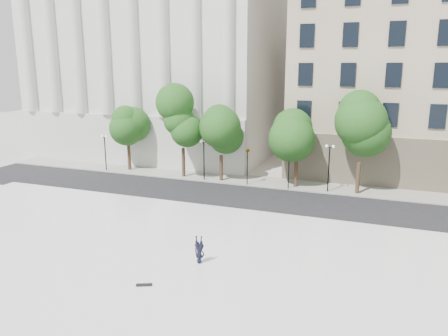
{
  "coord_description": "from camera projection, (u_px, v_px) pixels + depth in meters",
  "views": [
    {
      "loc": [
        11.72,
        -17.38,
        11.52
      ],
      "look_at": [
        1.5,
        10.0,
        4.66
      ],
      "focal_mm": 35.0,
      "sensor_mm": 36.0,
      "label": 1
    }
  ],
  "objects": [
    {
      "name": "traffic_light_west",
      "position": [
        248.0,
        149.0,
        42.19
      ],
      "size": [
        0.46,
        1.78,
        4.21
      ],
      "color": "black",
      "rests_on": "ground"
    },
    {
      "name": "skateboard",
      "position": [
        144.0,
        285.0,
        22.52
      ],
      "size": [
        0.83,
        0.53,
        0.08
      ],
      "primitive_type": "cube",
      "rotation": [
        0.0,
        0.0,
        0.42
      ],
      "color": "black",
      "rests_on": "plaza"
    },
    {
      "name": "street_trees",
      "position": [
        283.0,
        133.0,
        41.47
      ],
      "size": [
        39.23,
        4.67,
        7.81
      ],
      "color": "#382619",
      "rests_on": "ground"
    },
    {
      "name": "lamp_posts",
      "position": [
        262.0,
        157.0,
        42.17
      ],
      "size": [
        35.53,
        0.28,
        4.52
      ],
      "color": "black",
      "rests_on": "ground"
    },
    {
      "name": "building_west",
      "position": [
        171.0,
        56.0,
        60.5
      ],
      "size": [
        31.5,
        27.65,
        25.6
      ],
      "color": "beige",
      "rests_on": "ground"
    },
    {
      "name": "street",
      "position": [
        240.0,
        198.0,
        38.88
      ],
      "size": [
        60.0,
        8.0,
        0.02
      ],
      "primitive_type": "cube",
      "color": "black",
      "rests_on": "ground"
    },
    {
      "name": "far_sidewalk",
      "position": [
        258.0,
        181.0,
        44.35
      ],
      "size": [
        60.0,
        4.0,
        0.12
      ],
      "primitive_type": "cube",
      "color": "#9E9B92",
      "rests_on": "ground"
    },
    {
      "name": "traffic_light_east",
      "position": [
        289.0,
        152.0,
        40.81
      ],
      "size": [
        0.92,
        1.56,
        4.13
      ],
      "color": "black",
      "rests_on": "ground"
    },
    {
      "name": "plaza",
      "position": [
        157.0,
        267.0,
        25.15
      ],
      "size": [
        44.0,
        22.0,
        0.45
      ],
      "primitive_type": "cube",
      "color": "silver",
      "rests_on": "ground"
    },
    {
      "name": "person_lying",
      "position": [
        200.0,
        259.0,
        25.07
      ],
      "size": [
        0.78,
        1.7,
        0.45
      ],
      "primitive_type": "imported",
      "rotation": [
        -1.54,
        0.0,
        0.11
      ],
      "color": "black",
      "rests_on": "plaza"
    },
    {
      "name": "ground",
      "position": [
        129.0,
        295.0,
        22.47
      ],
      "size": [
        160.0,
        160.0,
        0.0
      ],
      "primitive_type": "plane",
      "color": "beige",
      "rests_on": "ground"
    }
  ]
}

